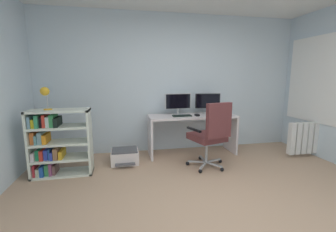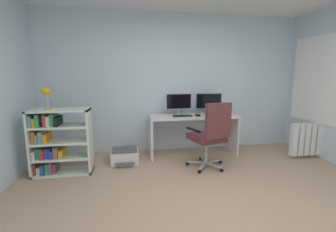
% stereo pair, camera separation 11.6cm
% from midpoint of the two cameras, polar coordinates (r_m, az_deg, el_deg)
% --- Properties ---
extents(ground_plane, '(4.99, 4.61, 0.02)m').
position_cam_midpoint_polar(ground_plane, '(2.68, 13.22, -23.38)').
color(ground_plane, tan).
rests_on(ground_plane, ground).
extents(wall_back, '(4.99, 0.10, 2.61)m').
position_cam_midpoint_polar(wall_back, '(4.51, 2.14, 8.04)').
color(wall_back, silver).
rests_on(wall_back, ground).
extents(window_pane, '(0.01, 1.46, 1.47)m').
position_cam_midpoint_polar(window_pane, '(4.85, 35.35, 7.39)').
color(window_pane, white).
extents(window_frame, '(0.02, 1.54, 1.55)m').
position_cam_midpoint_polar(window_frame, '(4.84, 35.29, 7.40)').
color(window_frame, white).
extents(desk, '(1.61, 0.57, 0.74)m').
position_cam_midpoint_polar(desk, '(4.28, 6.99, -2.30)').
color(desk, silver).
rests_on(desk, ground).
extents(monitor_main, '(0.50, 0.18, 0.40)m').
position_cam_midpoint_polar(monitor_main, '(4.25, 3.47, 3.45)').
color(monitor_main, '#B2B5B7').
rests_on(monitor_main, desk).
extents(monitor_secondary, '(0.48, 0.18, 0.39)m').
position_cam_midpoint_polar(monitor_secondary, '(4.42, 10.89, 3.45)').
color(monitor_secondary, '#B2B5B7').
rests_on(monitor_secondary, desk).
extents(keyboard, '(0.35, 0.15, 0.02)m').
position_cam_midpoint_polar(keyboard, '(4.11, 4.46, 0.05)').
color(keyboard, black).
rests_on(keyboard, desk).
extents(computer_mouse, '(0.08, 0.11, 0.03)m').
position_cam_midpoint_polar(computer_mouse, '(4.17, 8.25, 0.21)').
color(computer_mouse, black).
rests_on(computer_mouse, desk).
extents(office_chair, '(0.63, 0.69, 1.07)m').
position_cam_midpoint_polar(office_chair, '(3.61, 11.51, -4.19)').
color(office_chair, '#B7BABC').
rests_on(office_chair, ground).
extents(bookshelf, '(0.84, 0.36, 0.98)m').
position_cam_midpoint_polar(bookshelf, '(3.77, -25.46, -5.89)').
color(bookshelf, silver).
rests_on(bookshelf, ground).
extents(desk_lamp, '(0.14, 0.12, 0.33)m').
position_cam_midpoint_polar(desk_lamp, '(3.68, -27.40, 5.15)').
color(desk_lamp, gold).
rests_on(desk_lamp, bookshelf).
extents(printer, '(0.45, 0.47, 0.24)m').
position_cam_midpoint_polar(printer, '(4.00, -9.87, -9.76)').
color(printer, silver).
rests_on(printer, ground).
extents(radiator, '(0.92, 0.10, 0.57)m').
position_cam_midpoint_polar(radiator, '(4.91, 33.35, -4.77)').
color(radiator, white).
rests_on(radiator, ground).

